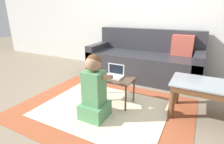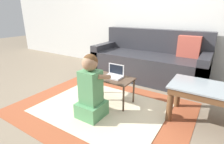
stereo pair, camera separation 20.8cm
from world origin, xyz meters
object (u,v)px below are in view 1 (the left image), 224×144
object	(u,v)px
coffee_table	(224,92)
laptop_desk	(111,80)
couch	(144,61)
laptop	(114,75)
computer_mouse	(100,75)
person_seated	(94,91)

from	to	relation	value
coffee_table	laptop_desk	xyz separation A→B (m)	(-1.33, -0.18, -0.04)
couch	laptop	distance (m)	1.18
computer_mouse	person_seated	xyz separation A→B (m)	(0.17, -0.41, -0.03)
couch	laptop	xyz separation A→B (m)	(-0.05, -1.17, 0.09)
laptop	computer_mouse	size ratio (longest dim) A/B	2.37
laptop_desk	laptop	bearing A→B (deg)	45.37
couch	coffee_table	world-z (taller)	couch
couch	person_seated	world-z (taller)	couch
couch	laptop_desk	distance (m)	1.21
couch	laptop	world-z (taller)	couch
couch	laptop_desk	bearing A→B (deg)	-93.89
coffee_table	computer_mouse	xyz separation A→B (m)	(-1.48, -0.21, 0.02)
laptop_desk	person_seated	size ratio (longest dim) A/B	0.79
computer_mouse	laptop_desk	bearing A→B (deg)	10.51
coffee_table	person_seated	xyz separation A→B (m)	(-1.32, -0.61, -0.02)
couch	computer_mouse	distance (m)	1.26
couch	computer_mouse	size ratio (longest dim) A/B	20.29
computer_mouse	person_seated	bearing A→B (deg)	-67.39
laptop	computer_mouse	world-z (taller)	laptop
laptop	person_seated	xyz separation A→B (m)	(-0.02, -0.47, -0.05)
person_seated	laptop_desk	bearing A→B (deg)	91.41
person_seated	coffee_table	bearing A→B (deg)	24.94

